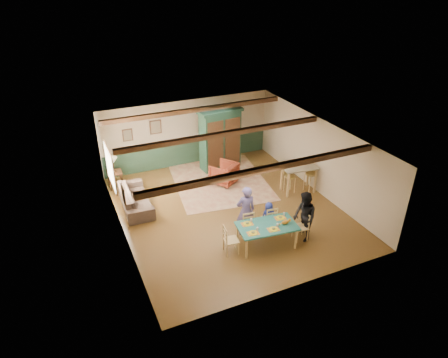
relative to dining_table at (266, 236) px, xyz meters
name	(u,v)px	position (x,y,z in m)	size (l,w,h in m)	color
floor	(229,210)	(-0.19, 2.22, -0.36)	(8.00, 8.00, 0.00)	#583A18
wall_back	(188,133)	(-0.19, 6.22, 0.99)	(7.00, 0.02, 2.70)	beige
wall_left	(120,197)	(-3.69, 2.22, 0.99)	(0.02, 8.00, 2.70)	beige
wall_right	(319,156)	(3.31, 2.22, 0.99)	(0.02, 8.00, 2.70)	beige
ceiling	(229,136)	(-0.19, 2.22, 2.34)	(7.00, 8.00, 0.02)	white
wainscot_back	(189,153)	(-0.19, 6.20, 0.09)	(6.95, 0.03, 0.90)	#203C2A
ceiling_beam_front	(266,169)	(-0.19, -0.08, 2.25)	(6.95, 0.16, 0.16)	black
ceiling_beam_mid	(224,134)	(-0.19, 2.62, 2.25)	(6.95, 0.16, 0.16)	black
ceiling_beam_back	(195,110)	(-0.19, 5.22, 2.25)	(6.95, 0.16, 0.16)	black
window_left	(110,167)	(-3.66, 3.92, 1.19)	(0.06, 1.60, 1.30)	white
picture_left_wall	(124,195)	(-3.66, 1.62, 1.39)	(0.04, 0.42, 0.52)	gray
picture_back_a	(156,127)	(-1.49, 6.19, 1.44)	(0.45, 0.04, 0.55)	gray
picture_back_b	(128,135)	(-2.59, 6.19, 1.29)	(0.38, 0.04, 0.48)	gray
dining_table	(266,236)	(0.00, 0.00, 0.00)	(1.70, 0.95, 0.71)	#216A60
dining_chair_far_left	(246,222)	(-0.30, 0.72, 0.09)	(0.40, 0.42, 0.90)	tan
dining_chair_far_right	(269,218)	(0.45, 0.63, 0.09)	(0.40, 0.42, 0.90)	tan
dining_chair_end_left	(231,240)	(-1.08, 0.13, 0.09)	(0.40, 0.42, 0.90)	tan
dining_chair_end_right	(300,226)	(1.08, -0.13, 0.09)	(0.40, 0.42, 0.90)	tan
person_man	(246,211)	(-0.29, 0.80, 0.46)	(0.60, 0.39, 1.63)	#5F5089
person_woman	(304,217)	(1.18, -0.14, 0.43)	(0.76, 0.59, 1.56)	black
person_child	(268,216)	(0.46, 0.71, 0.12)	(0.46, 0.30, 0.95)	navy
cat	(285,222)	(0.51, -0.15, 0.44)	(0.34, 0.13, 0.17)	#BE7A21
place_setting_near_left	(253,232)	(-0.54, -0.17, 0.41)	(0.38, 0.28, 0.11)	yellow
place_setting_near_center	(274,228)	(0.07, -0.25, 0.41)	(0.38, 0.28, 0.11)	yellow
place_setting_far_left	(247,223)	(-0.49, 0.30, 0.41)	(0.38, 0.28, 0.11)	yellow
place_setting_far_right	(280,217)	(0.54, 0.17, 0.41)	(0.38, 0.28, 0.11)	yellow
area_rug	(220,181)	(0.34, 4.21, -0.35)	(3.37, 4.00, 0.01)	beige
armoire	(220,139)	(0.84, 5.31, 0.88)	(1.74, 0.70, 2.47)	black
armchair	(224,173)	(0.44, 4.04, 0.05)	(0.87, 0.89, 0.81)	#4F170F
sofa	(135,198)	(-3.01, 3.72, -0.02)	(2.27, 0.89, 0.66)	#3C2E25
end_table	(116,180)	(-3.37, 5.35, -0.04)	(0.52, 0.52, 0.64)	black
table_lamp	(113,165)	(-3.37, 5.35, 0.57)	(0.32, 0.32, 0.58)	#CBBA83
counter_table	(298,179)	(2.63, 2.34, 0.15)	(1.22, 0.71, 1.02)	#B3AC8B
bar_stool_left	(290,179)	(2.32, 2.42, 0.16)	(0.37, 0.40, 1.03)	olive
bar_stool_right	(311,177)	(3.05, 2.20, 0.22)	(0.41, 0.45, 1.15)	olive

